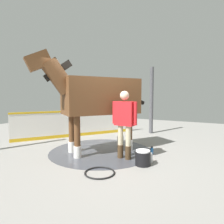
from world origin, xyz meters
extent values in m
cube|color=gray|center=(0.00, 0.00, -0.01)|extent=(16.00, 16.00, 0.02)
cylinder|color=#42444C|center=(0.18, -0.14, 0.00)|extent=(2.96, 2.96, 0.00)
cube|color=white|center=(2.09, -1.44, 0.48)|extent=(2.76, 4.02, 0.97)
cube|color=gold|center=(2.09, -1.44, 1.00)|extent=(2.78, 4.03, 0.06)
cube|color=gold|center=(2.09, -1.44, 0.06)|extent=(2.76, 4.02, 0.12)
cylinder|color=#4C4C51|center=(-0.26, -3.43, 1.40)|extent=(0.16, 0.16, 2.79)
cube|color=brown|center=(0.18, -0.14, 1.58)|extent=(1.98, 2.27, 0.99)
cylinder|color=brown|center=(0.40, 0.66, 0.55)|extent=(0.16, 0.16, 1.09)
cylinder|color=silver|center=(0.40, 0.66, 0.15)|extent=(0.20, 0.20, 0.31)
cylinder|color=brown|center=(0.85, 0.36, 0.55)|extent=(0.16, 0.16, 1.09)
cylinder|color=silver|center=(0.85, 0.36, 0.15)|extent=(0.20, 0.20, 0.31)
cylinder|color=brown|center=(-0.49, -0.64, 0.55)|extent=(0.16, 0.16, 1.09)
cylinder|color=silver|center=(-0.49, -0.64, 0.15)|extent=(0.20, 0.20, 0.31)
cylinder|color=brown|center=(-0.04, -0.95, 0.55)|extent=(0.16, 0.16, 1.09)
cylinder|color=silver|center=(-0.04, -0.95, 0.15)|extent=(0.20, 0.20, 0.31)
cylinder|color=brown|center=(0.85, 0.83, 2.08)|extent=(0.85, 0.96, 0.96)
cube|color=black|center=(0.85, 0.83, 2.23)|extent=(0.46, 0.64, 0.59)
cube|color=brown|center=(1.11, 1.22, 2.43)|extent=(0.60, 0.70, 0.56)
cylinder|color=black|center=(-0.46, -1.08, 1.48)|extent=(0.49, 0.65, 0.35)
cylinder|color=#47331E|center=(-0.57, 0.14, 0.17)|extent=(0.15, 0.15, 0.34)
cylinder|color=#C6B793|center=(-0.57, 0.14, 0.60)|extent=(0.13, 0.13, 0.51)
cylinder|color=#47331E|center=(-0.80, 0.15, 0.17)|extent=(0.15, 0.15, 0.34)
cylinder|color=#C6B793|center=(-0.80, 0.15, 0.60)|extent=(0.13, 0.13, 0.51)
cube|color=red|center=(-0.69, 0.14, 1.15)|extent=(0.51, 0.25, 0.60)
cylinder|color=red|center=(-0.39, 0.13, 1.17)|extent=(0.09, 0.09, 0.57)
cylinder|color=red|center=(-0.98, 0.16, 1.17)|extent=(0.09, 0.09, 0.57)
sphere|color=beige|center=(-0.69, 0.14, 1.60)|extent=(0.23, 0.23, 0.23)
cylinder|color=black|center=(-1.26, 0.37, 0.16)|extent=(0.35, 0.35, 0.32)
cylinder|color=white|center=(-1.26, 0.37, 0.34)|extent=(0.33, 0.33, 0.03)
cylinder|color=white|center=(-1.37, 0.09, 0.10)|extent=(0.08, 0.08, 0.19)
cylinder|color=white|center=(-1.37, 0.09, 0.21)|extent=(0.05, 0.05, 0.04)
cylinder|color=blue|center=(-1.18, -0.59, 0.08)|extent=(0.08, 0.08, 0.16)
cylinder|color=black|center=(-1.18, -0.59, 0.18)|extent=(0.06, 0.06, 0.04)
torus|color=black|center=(-0.65, 1.25, 0.02)|extent=(0.64, 0.64, 0.03)
camera|label=1|loc=(-2.72, 4.48, 1.60)|focal=30.77mm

